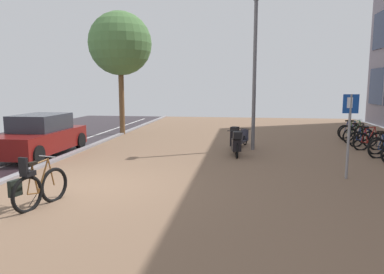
% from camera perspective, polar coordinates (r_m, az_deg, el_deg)
% --- Properties ---
extents(ground, '(21.00, 40.00, 0.13)m').
position_cam_1_polar(ground, '(8.93, -7.46, -8.29)').
color(ground, black).
extents(bicycle_foreground, '(0.83, 1.47, 1.14)m').
position_cam_1_polar(bicycle_foreground, '(8.15, -23.33, -7.35)').
color(bicycle_foreground, black).
rests_on(bicycle_foreground, ground).
extents(bicycle_rack_05, '(1.22, 0.50, 0.93)m').
position_cam_1_polar(bicycle_rack_05, '(14.87, 28.14, -1.16)').
color(bicycle_rack_05, black).
rests_on(bicycle_rack_05, ground).
extents(bicycle_rack_06, '(1.36, 0.51, 1.00)m').
position_cam_1_polar(bicycle_rack_06, '(15.53, 26.37, -0.59)').
color(bicycle_rack_06, black).
rests_on(bicycle_rack_06, ground).
extents(bicycle_rack_07, '(1.25, 0.47, 0.94)m').
position_cam_1_polar(bicycle_rack_07, '(16.29, 25.57, -0.24)').
color(bicycle_rack_07, black).
rests_on(bicycle_rack_07, ground).
extents(bicycle_rack_08, '(1.34, 0.48, 0.97)m').
position_cam_1_polar(bicycle_rack_08, '(17.05, 24.93, 0.18)').
color(bicycle_rack_08, black).
rests_on(bicycle_rack_08, ground).
extents(bicycle_rack_09, '(1.39, 0.48, 1.02)m').
position_cam_1_polar(bicycle_rack_09, '(17.83, 24.46, 0.58)').
color(bicycle_rack_09, black).
rests_on(bicycle_rack_09, ground).
extents(bicycle_rack_10, '(1.29, 0.47, 0.94)m').
position_cam_1_polar(bicycle_rack_10, '(18.60, 23.93, 0.82)').
color(bicycle_rack_10, black).
rests_on(bicycle_rack_10, ground).
extents(scooter_near, '(0.55, 1.74, 0.96)m').
position_cam_1_polar(scooter_near, '(12.85, 7.00, -1.08)').
color(scooter_near, black).
rests_on(scooter_near, ground).
extents(scooter_mid, '(0.84, 1.60, 0.92)m').
position_cam_1_polar(scooter_mid, '(14.56, 7.41, -0.08)').
color(scooter_mid, black).
rests_on(scooter_mid, ground).
extents(parked_car_near, '(1.88, 4.08, 1.46)m').
position_cam_1_polar(parked_car_near, '(14.07, -23.11, 0.11)').
color(parked_car_near, maroon).
rests_on(parked_car_near, ground).
extents(parking_sign, '(0.40, 0.07, 2.27)m').
position_cam_1_polar(parking_sign, '(10.36, 23.76, 1.51)').
color(parking_sign, gray).
rests_on(parking_sign, ground).
extents(lamp_post, '(0.20, 0.52, 5.85)m').
position_cam_1_polar(lamp_post, '(14.05, 9.95, 11.14)').
color(lamp_post, slate).
rests_on(lamp_post, ground).
extents(street_tree, '(3.14, 3.14, 6.14)m').
position_cam_1_polar(street_tree, '(18.80, -11.38, 14.32)').
color(street_tree, brown).
rests_on(street_tree, ground).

